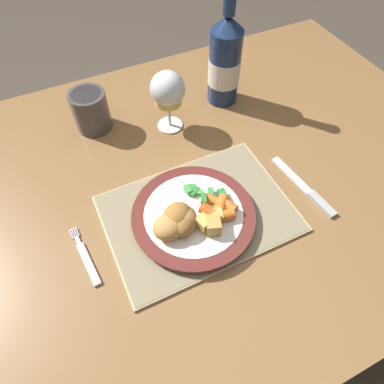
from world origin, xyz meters
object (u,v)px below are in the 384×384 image
(dinner_plate, at_px, (193,216))
(dining_table, at_px, (171,208))
(table_knife, at_px, (308,191))
(drinking_cup, at_px, (91,110))
(fork, at_px, (87,260))
(bottle, at_px, (225,61))
(wine_glass, at_px, (168,91))

(dinner_plate, bearing_deg, dining_table, 96.32)
(table_knife, height_order, drinking_cup, drinking_cup)
(fork, xyz_separation_m, drinking_cup, (0.11, 0.35, 0.05))
(fork, distance_m, table_knife, 0.47)
(dining_table, xyz_separation_m, drinking_cup, (-0.09, 0.25, 0.13))
(dining_table, relative_size, table_knife, 7.75)
(table_knife, distance_m, bottle, 0.37)
(dinner_plate, height_order, fork, dinner_plate)
(dining_table, bearing_deg, wine_glass, 66.03)
(drinking_cup, bearing_deg, bottle, -6.68)
(bottle, bearing_deg, wine_glass, -166.92)
(table_knife, xyz_separation_m, bottle, (-0.02, 0.35, 0.11))
(fork, relative_size, table_knife, 0.72)
(table_knife, bearing_deg, wine_glass, 120.40)
(table_knife, relative_size, bottle, 0.61)
(dinner_plate, distance_m, wine_glass, 0.30)
(dining_table, height_order, drinking_cup, drinking_cup)
(wine_glass, bearing_deg, dining_table, -113.97)
(table_knife, height_order, wine_glass, wine_glass)
(dining_table, relative_size, dinner_plate, 5.95)
(table_knife, distance_m, drinking_cup, 0.53)
(dinner_plate, xyz_separation_m, bottle, (0.23, 0.31, 0.09))
(dinner_plate, relative_size, table_knife, 1.30)
(wine_glass, bearing_deg, table_knife, -59.60)
(dining_table, relative_size, fork, 10.75)
(table_knife, xyz_separation_m, drinking_cup, (-0.35, 0.39, 0.05))
(dinner_plate, height_order, bottle, bottle)
(dining_table, relative_size, drinking_cup, 14.82)
(dinner_plate, bearing_deg, table_knife, -9.10)
(fork, height_order, table_knife, table_knife)
(wine_glass, relative_size, bottle, 0.49)
(wine_glass, xyz_separation_m, drinking_cup, (-0.17, 0.08, -0.05))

